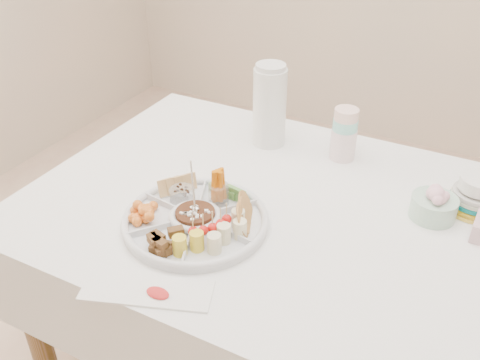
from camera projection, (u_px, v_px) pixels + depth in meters
The scene contains 14 objects.
dining_table at pixel (291, 308), 1.68m from camera, with size 1.52×1.02×0.76m, color white.
party_tray at pixel (195, 218), 1.41m from camera, with size 0.38×0.38×0.04m, color white.
bean_dip at pixel (195, 216), 1.40m from camera, with size 0.10×0.10×0.04m, color #522D0D.
tortillas at pixel (245, 215), 1.38m from camera, with size 0.10×0.10×0.06m, color brown, non-canonical shape.
carrot_cucumber at pixel (225, 183), 1.47m from camera, with size 0.11×0.11×0.10m, color orange, non-canonical shape.
pita_raisins at pixel (179, 187), 1.49m from camera, with size 0.10×0.10×0.05m, color #D3B875, non-canonical shape.
cherries at pixel (147, 211), 1.41m from camera, with size 0.12×0.12×0.05m, color orange, non-canonical shape.
granola_chunks at pixel (161, 240), 1.31m from camera, with size 0.10×0.10×0.04m, color brown, non-canonical shape.
banana_tomato at pixel (213, 236), 1.29m from camera, with size 0.11×0.11×0.09m, color #D6B55E, non-canonical shape.
cup_stack at pixel (345, 127), 1.66m from camera, with size 0.08×0.08×0.22m, color silver.
thermos at pixel (270, 104), 1.73m from camera, with size 0.11×0.11×0.28m, color white.
flower_bowl at pixel (434, 203), 1.42m from camera, with size 0.12×0.12×0.09m, color #82B490.
plate_stack at pixel (477, 194), 1.45m from camera, with size 0.15×0.15×0.10m, color yellow.
placemat at pixel (147, 291), 1.21m from camera, with size 0.30×0.10×0.01m, color white.
Camera 1 is at (0.41, -1.13, 1.62)m, focal length 40.00 mm.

